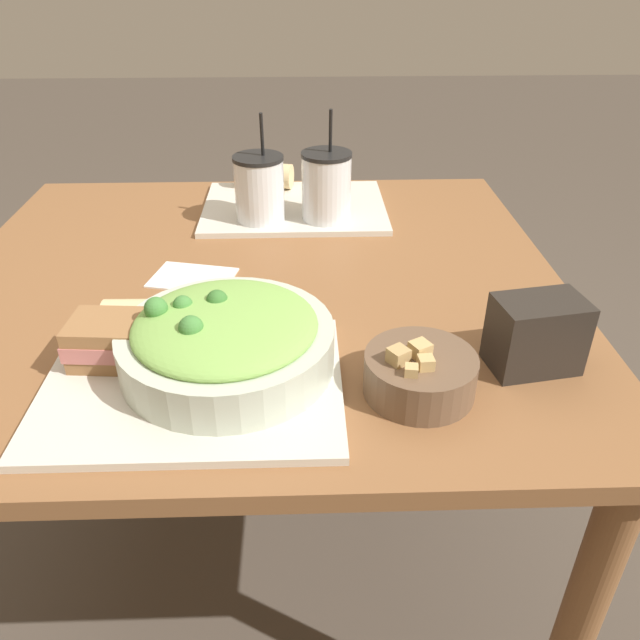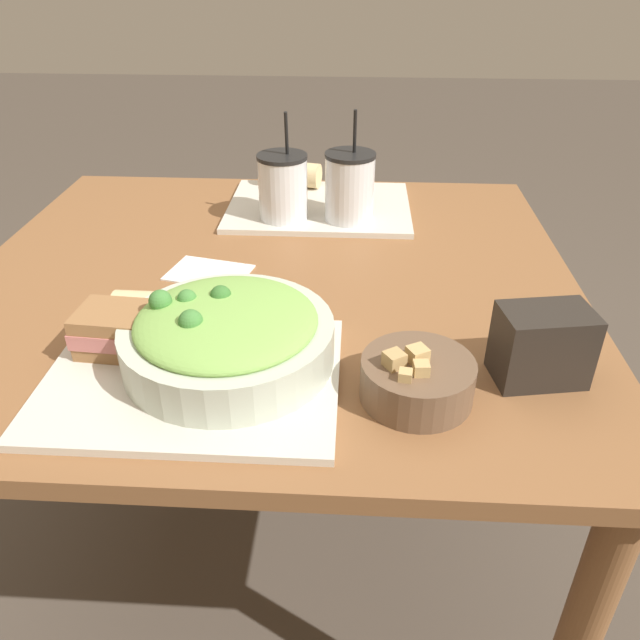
# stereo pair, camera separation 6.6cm
# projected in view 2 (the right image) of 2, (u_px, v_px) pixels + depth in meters

# --- Properties ---
(ground_plane) EXTENTS (12.00, 12.00, 0.00)m
(ground_plane) POSITION_uv_depth(u_px,v_px,m) (283.00, 547.00, 1.54)
(ground_plane) COLOR #4C4238
(dining_table) EXTENTS (1.11, 1.04, 0.76)m
(dining_table) POSITION_uv_depth(u_px,v_px,m) (272.00, 323.00, 1.19)
(dining_table) COLOR brown
(dining_table) RESTS_ON ground_plane
(tray_near) EXTENTS (0.41, 0.31, 0.01)m
(tray_near) POSITION_uv_depth(u_px,v_px,m) (193.00, 378.00, 0.86)
(tray_near) COLOR beige
(tray_near) RESTS_ON dining_table
(tray_far) EXTENTS (0.41, 0.31, 0.01)m
(tray_far) POSITION_uv_depth(u_px,v_px,m) (319.00, 207.00, 1.41)
(tray_far) COLOR beige
(tray_far) RESTS_ON dining_table
(salad_bowl) EXTENTS (0.30, 0.30, 0.10)m
(salad_bowl) POSITION_uv_depth(u_px,v_px,m) (227.00, 334.00, 0.87)
(salad_bowl) COLOR beige
(salad_bowl) RESTS_ON tray_near
(soup_bowl) EXTENTS (0.15, 0.15, 0.08)m
(soup_bowl) POSITION_uv_depth(u_px,v_px,m) (417.00, 378.00, 0.82)
(soup_bowl) COLOR brown
(soup_bowl) RESTS_ON dining_table
(sandwich_near) EXTENTS (0.12, 0.10, 0.06)m
(sandwich_near) POSITION_uv_depth(u_px,v_px,m) (119.00, 330.00, 0.90)
(sandwich_near) COLOR olive
(sandwich_near) RESTS_ON tray_near
(baguette_near) EXTENTS (0.18, 0.06, 0.06)m
(baguette_near) POSITION_uv_depth(u_px,v_px,m) (173.00, 311.00, 0.95)
(baguette_near) COLOR #DBBC84
(baguette_near) RESTS_ON tray_near
(baguette_far) EXTENTS (0.14, 0.09, 0.06)m
(baguette_far) POSITION_uv_depth(u_px,v_px,m) (292.00, 174.00, 1.49)
(baguette_far) COLOR #DBBC84
(baguette_far) RESTS_ON tray_far
(drink_cup_dark) EXTENTS (0.10, 0.10, 0.22)m
(drink_cup_dark) POSITION_uv_depth(u_px,v_px,m) (284.00, 189.00, 1.31)
(drink_cup_dark) COLOR silver
(drink_cup_dark) RESTS_ON tray_far
(drink_cup_red) EXTENTS (0.10, 0.10, 0.23)m
(drink_cup_red) POSITION_uv_depth(u_px,v_px,m) (350.00, 189.00, 1.30)
(drink_cup_red) COLOR silver
(drink_cup_red) RESTS_ON tray_far
(chip_bag) EXTENTS (0.13, 0.10, 0.11)m
(chip_bag) POSITION_uv_depth(u_px,v_px,m) (542.00, 345.00, 0.85)
(chip_bag) COLOR #28231E
(chip_bag) RESTS_ON dining_table
(napkin_folded) EXTENTS (0.16, 0.13, 0.00)m
(napkin_folded) POSITION_uv_depth(u_px,v_px,m) (209.00, 272.00, 1.14)
(napkin_folded) COLOR white
(napkin_folded) RESTS_ON dining_table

